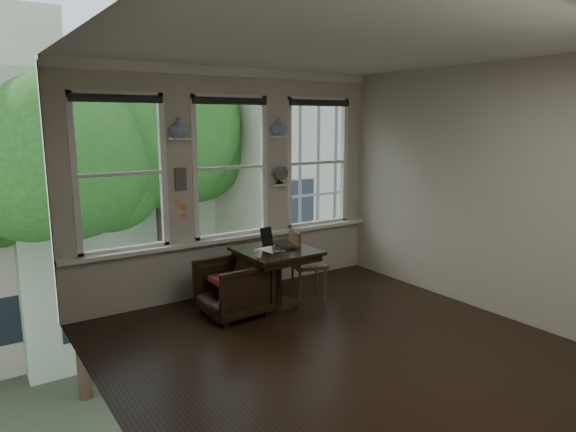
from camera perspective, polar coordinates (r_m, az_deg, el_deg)
ground at (r=5.53m, az=4.94°, el=-14.30°), size 4.50×4.50×0.00m
ceiling at (r=5.06m, az=5.50°, el=18.19°), size 4.50×4.50×0.00m
wall_back at (r=6.96m, az=-6.52°, el=3.73°), size 4.50×0.00×4.50m
wall_front at (r=3.66m, az=27.94°, el=-3.74°), size 4.50×0.00×4.50m
wall_left at (r=4.09m, az=-20.16°, el=-1.74°), size 0.00×4.50×4.50m
wall_right at (r=6.72m, az=20.32°, el=2.88°), size 0.00×4.50×4.50m
window_left at (r=6.41m, az=-18.18°, el=4.47°), size 1.10×0.12×1.90m
window_center at (r=6.94m, az=-6.56°, el=5.36°), size 1.10×0.12×1.90m
window_right at (r=7.71m, az=3.11°, el=5.94°), size 1.10×0.12×1.90m
shelf_left at (r=6.53m, az=-11.95°, el=8.39°), size 0.26×0.16×0.03m
shelf_right at (r=7.19m, az=-1.06°, el=8.81°), size 0.26×0.16×0.03m
intercom at (r=6.59m, az=-11.88°, el=4.05°), size 0.14×0.06×0.28m
sticky_notes at (r=6.64m, az=-11.78°, el=1.06°), size 0.16×0.01×0.24m
desk_fan at (r=7.22m, az=-0.96°, el=4.27°), size 0.20×0.20×0.24m
vase_left at (r=6.52m, az=-12.00°, el=9.61°), size 0.24×0.24×0.25m
vase_right at (r=7.19m, az=-1.06°, el=9.91°), size 0.24×0.24×0.25m
table at (r=6.47m, az=-1.31°, el=-6.94°), size 0.90×0.90×0.75m
armchair_left at (r=6.25m, az=-6.14°, el=-7.98°), size 0.78×0.76×0.68m
cushion_red at (r=6.22m, az=-6.16°, el=-7.03°), size 0.45×0.45×0.06m
side_chair_right at (r=6.79m, az=2.30°, el=-5.35°), size 0.53×0.53×0.92m
laptop at (r=6.33m, az=-0.35°, el=-3.71°), size 0.34×0.27×0.02m
mug at (r=6.01m, az=-3.29°, el=-4.17°), size 0.11×0.11×0.09m
drinking_glass at (r=6.16m, az=-1.24°, el=-3.75°), size 0.14×0.14×0.10m
tablet at (r=6.62m, az=-2.40°, el=-2.20°), size 0.16×0.08×0.22m
papers at (r=6.35m, az=-1.87°, el=-3.75°), size 0.25×0.32×0.00m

